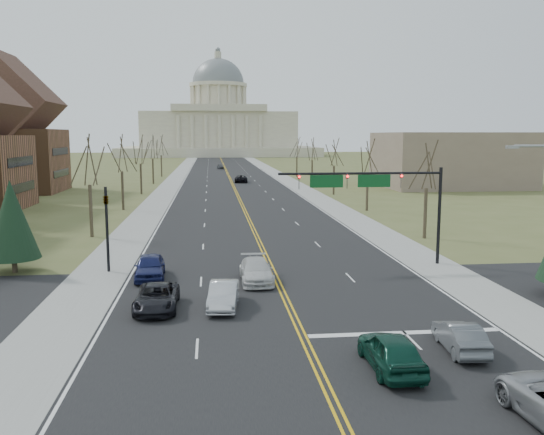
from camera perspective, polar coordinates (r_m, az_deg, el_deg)
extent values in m
plane|color=#4F572B|center=(28.96, 2.77, -11.06)|extent=(600.00, 600.00, 0.00)
cube|color=black|center=(137.41, -4.33, 4.17)|extent=(20.00, 380.00, 0.01)
cube|color=black|center=(34.63, 1.23, -7.80)|extent=(120.00, 14.00, 0.01)
cube|color=gray|center=(137.56, -9.34, 4.09)|extent=(4.00, 380.00, 0.03)
cube|color=gray|center=(138.31, 0.66, 4.22)|extent=(4.00, 380.00, 0.03)
cube|color=gold|center=(137.41, -4.33, 4.17)|extent=(0.42, 380.00, 0.01)
cube|color=silver|center=(137.46, -8.43, 4.11)|extent=(0.15, 380.00, 0.01)
cube|color=silver|center=(138.06, -0.25, 4.21)|extent=(0.15, 380.00, 0.01)
cube|color=silver|center=(29.21, 13.01, -11.06)|extent=(9.50, 0.50, 0.01)
cube|color=beige|center=(277.15, -5.26, 6.58)|extent=(90.00, 60.00, 4.00)
cube|color=beige|center=(277.06, -5.29, 8.64)|extent=(70.00, 40.00, 16.00)
cube|color=beige|center=(256.83, -5.25, 10.80)|extent=(42.00, 3.00, 3.00)
cylinder|color=beige|center=(277.54, -5.33, 11.53)|extent=(24.00, 24.00, 12.00)
cylinder|color=beige|center=(278.02, -5.35, 12.93)|extent=(27.00, 27.00, 1.60)
ellipsoid|color=slate|center=(278.09, -5.35, 13.10)|extent=(24.00, 24.00, 22.80)
cylinder|color=beige|center=(279.50, -5.39, 15.73)|extent=(3.20, 3.20, 3.00)
sphere|color=slate|center=(279.82, -5.39, 16.20)|extent=(2.40, 2.40, 2.40)
cylinder|color=black|center=(44.25, 16.23, 0.14)|extent=(0.24, 0.24, 7.20)
cylinder|color=black|center=(42.01, 8.79, 4.34)|extent=(12.00, 0.18, 0.18)
imported|color=black|center=(42.92, 12.65, 3.58)|extent=(0.35, 0.40, 1.10)
sphere|color=#FF0C0C|center=(42.75, 12.73, 4.04)|extent=(0.18, 0.18, 0.18)
imported|color=black|center=(41.81, 7.44, 3.60)|extent=(0.35, 0.40, 1.10)
sphere|color=#FF0C0C|center=(41.63, 7.50, 4.06)|extent=(0.18, 0.18, 0.18)
imported|color=black|center=(41.13, 2.69, 3.58)|extent=(0.35, 0.40, 1.10)
sphere|color=#FF0C0C|center=(40.95, 2.72, 4.05)|extent=(0.18, 0.18, 0.18)
cube|color=#0C4C1E|center=(42.32, 10.08, 3.59)|extent=(2.40, 0.12, 0.90)
cube|color=#0C4C1E|center=(41.48, 5.42, 3.59)|extent=(2.40, 0.12, 0.90)
cylinder|color=black|center=(41.67, -16.02, -1.17)|extent=(0.20, 0.20, 6.00)
imported|color=black|center=(41.38, -16.14, 1.84)|extent=(0.32, 0.36, 0.99)
cylinder|color=gray|center=(31.44, 24.81, 6.45)|extent=(2.40, 0.14, 0.14)
cube|color=gray|center=(30.80, 22.71, 6.46)|extent=(0.60, 0.25, 0.15)
cylinder|color=#31291D|center=(55.18, 14.94, 0.40)|extent=(0.32, 0.32, 4.68)
cylinder|color=#31291D|center=(56.59, -17.50, 0.62)|extent=(0.32, 0.32, 4.95)
cylinder|color=#31291D|center=(74.07, 9.41, 2.48)|extent=(0.32, 0.32, 4.68)
cylinder|color=#31291D|center=(76.18, -14.58, 2.59)|extent=(0.32, 0.32, 4.95)
cylinder|color=#31291D|center=(93.42, 6.14, 3.70)|extent=(0.32, 0.32, 4.68)
cylinder|color=#31291D|center=(95.93, -12.84, 3.75)|extent=(0.32, 0.32, 4.95)
cylinder|color=#31291D|center=(112.99, 3.99, 4.50)|extent=(0.32, 0.32, 4.68)
cylinder|color=#31291D|center=(115.78, -11.70, 4.50)|extent=(0.32, 0.32, 4.95)
cylinder|color=#31291D|center=(132.69, 2.47, 5.05)|extent=(0.32, 0.32, 4.68)
cylinder|color=#31291D|center=(135.66, -10.90, 5.04)|extent=(0.32, 0.32, 4.95)
cylinder|color=#31291D|center=(44.18, -24.14, -4.35)|extent=(0.36, 0.36, 1.00)
cone|color=black|center=(43.63, -24.38, -0.18)|extent=(3.64, 3.64, 5.50)
cube|color=black|center=(81.00, -23.49, 2.76)|extent=(0.10, 9.80, 1.20)
cube|color=black|center=(80.79, -23.62, 5.11)|extent=(0.10, 9.80, 1.20)
cube|color=brown|center=(106.58, -24.66, 5.12)|extent=(17.00, 14.00, 10.50)
cube|color=#422F21|center=(106.62, -24.97, 10.22)|extent=(17.00, 14.28, 17.00)
cube|color=black|center=(104.30, -20.12, 4.16)|extent=(0.10, 9.80, 1.20)
cube|color=black|center=(104.14, -20.22, 6.18)|extent=(0.10, 9.80, 1.20)
cube|color=#756353|center=(112.22, 17.21, 5.49)|extent=(25.00, 20.00, 10.00)
imported|color=#0C382B|center=(24.58, 11.71, -12.81)|extent=(1.91, 4.65, 1.58)
imported|color=#575B60|center=(27.37, 18.14, -11.13)|extent=(1.72, 4.13, 1.33)
imported|color=#AFB2B8|center=(32.33, -4.83, -7.66)|extent=(1.94, 4.48, 1.43)
imported|color=black|center=(32.50, -11.35, -7.77)|extent=(2.31, 4.93, 1.36)
imported|color=silver|center=(37.75, -1.58, -5.29)|extent=(2.08, 5.08, 1.47)
imported|color=#151B4B|center=(39.39, -12.00, -4.78)|extent=(2.18, 4.88, 1.63)
imported|color=black|center=(117.48, -3.09, 3.88)|extent=(2.84, 5.68, 1.54)
imported|color=#4C4E54|center=(164.48, -5.12, 5.07)|extent=(2.13, 4.44, 1.46)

